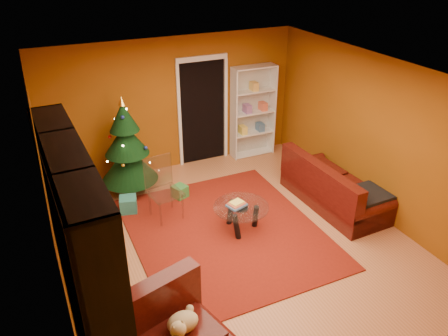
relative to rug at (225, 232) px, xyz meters
name	(u,v)px	position (x,y,z in m)	size (l,w,h in m)	color
floor	(235,239)	(0.06, -0.20, -0.03)	(5.00, 5.50, 0.05)	#A8633C
ceiling	(237,73)	(0.06, -0.20, 2.62)	(5.00, 5.50, 0.05)	silver
wall_back	(173,105)	(0.06, 2.57, 1.29)	(5.00, 0.05, 2.60)	#8B4A0E
wall_left	(49,204)	(-2.46, -0.20, 1.29)	(0.05, 5.50, 2.60)	#8B4A0E
wall_right	(374,135)	(2.59, -0.20, 1.29)	(0.05, 5.50, 2.60)	#8B4A0E
doorway	(203,113)	(0.66, 2.53, 1.04)	(1.06, 0.60, 2.16)	black
rug	(225,232)	(0.00, 0.00, 0.00)	(2.84, 3.31, 0.02)	maroon
media_unit	(79,237)	(-2.21, -0.77, 1.11)	(0.45, 2.92, 2.24)	black
christmas_tree	(127,146)	(-1.04, 1.95, 0.88)	(1.03, 1.03, 1.83)	black
gift_box_teal	(128,205)	(-1.26, 1.22, 0.13)	(0.28, 0.28, 0.28)	#257E74
gift_box_green	(180,192)	(-0.31, 1.30, 0.11)	(0.24, 0.24, 0.24)	#2D7A32
gift_box_red	(137,172)	(-0.81, 2.36, 0.10)	(0.21, 0.21, 0.21)	#9F2A1A
white_bookshelf	(253,112)	(1.72, 2.37, 0.95)	(0.91, 0.33, 1.97)	white
dog	(183,322)	(-1.41, -1.99, 0.59)	(0.40, 0.30, 0.26)	beige
sofa	(335,182)	(2.08, -0.01, 0.42)	(2.00, 0.90, 0.86)	#370B08
coffee_table	(241,218)	(0.25, -0.04, 0.22)	(0.88, 0.88, 0.55)	gray
acrylic_chair	(165,193)	(-0.72, 0.78, 0.47)	(0.49, 0.53, 0.96)	#66605B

